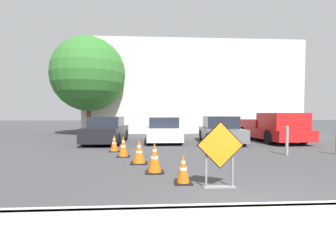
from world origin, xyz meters
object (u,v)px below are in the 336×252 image
(road_closed_sign, at_px, (220,151))
(parked_car_third, at_px, (221,131))
(traffic_cone_second, at_px, (154,158))
(pickup_truck, at_px, (274,129))
(traffic_cone_nearest, at_px, (183,169))
(parked_car_second, at_px, (164,131))
(parked_car_nearest, at_px, (107,131))
(bollard_nearest, at_px, (287,140))
(traffic_cone_fifth, at_px, (114,143))
(traffic_cone_fourth, at_px, (123,147))
(traffic_cone_third, at_px, (139,152))

(road_closed_sign, distance_m, parked_car_third, 8.90)
(traffic_cone_second, distance_m, pickup_truck, 9.97)
(traffic_cone_nearest, relative_size, parked_car_second, 0.16)
(parked_car_nearest, relative_size, parked_car_second, 1.08)
(parked_car_third, xyz_separation_m, pickup_truck, (3.09, 0.24, 0.08))
(road_closed_sign, distance_m, pickup_truck, 10.36)
(road_closed_sign, xyz_separation_m, bollard_nearest, (3.68, 4.15, -0.19))
(road_closed_sign, height_order, traffic_cone_second, road_closed_sign)
(traffic_cone_nearest, distance_m, bollard_nearest, 5.80)
(parked_car_nearest, relative_size, bollard_nearest, 4.06)
(traffic_cone_fifth, bearing_deg, traffic_cone_fourth, -68.79)
(traffic_cone_fifth, relative_size, pickup_truck, 0.13)
(traffic_cone_fourth, relative_size, bollard_nearest, 0.69)
(traffic_cone_fourth, distance_m, bollard_nearest, 6.14)
(traffic_cone_fifth, height_order, pickup_truck, pickup_truck)
(pickup_truck, bearing_deg, bollard_nearest, 66.80)
(road_closed_sign, bearing_deg, traffic_cone_fifth, 118.37)
(parked_car_nearest, relative_size, pickup_truck, 0.81)
(parked_car_nearest, bearing_deg, traffic_cone_second, 110.97)
(traffic_cone_third, relative_size, traffic_cone_fifth, 1.05)
(traffic_cone_fifth, bearing_deg, parked_car_third, 30.39)
(parked_car_second, height_order, bollard_nearest, parked_car_second)
(parked_car_second, distance_m, parked_car_third, 3.12)
(parked_car_second, distance_m, pickup_truck, 6.17)
(traffic_cone_fifth, xyz_separation_m, pickup_truck, (8.38, 3.34, 0.38))
(traffic_cone_nearest, height_order, traffic_cone_third, traffic_cone_third)
(traffic_cone_fifth, relative_size, parked_car_second, 0.17)
(traffic_cone_third, xyz_separation_m, bollard_nearest, (5.51, 1.32, 0.22))
(traffic_cone_fourth, bearing_deg, traffic_cone_third, -64.85)
(traffic_cone_fifth, xyz_separation_m, bollard_nearest, (6.65, -1.33, 0.24))
(parked_car_nearest, distance_m, pickup_truck, 9.23)
(traffic_cone_nearest, bearing_deg, traffic_cone_second, 119.27)
(road_closed_sign, xyz_separation_m, parked_car_nearest, (-3.82, 8.81, -0.12))
(traffic_cone_third, xyz_separation_m, traffic_cone_fifth, (-1.14, 2.66, -0.02))
(traffic_cone_fourth, distance_m, pickup_truck, 9.15)
(traffic_cone_third, height_order, pickup_truck, pickup_truck)
(road_closed_sign, xyz_separation_m, traffic_cone_third, (-1.82, 2.83, -0.41))
(parked_car_nearest, bearing_deg, pickup_truck, -177.54)
(bollard_nearest, bearing_deg, parked_car_nearest, 148.16)
(traffic_cone_second, relative_size, pickup_truck, 0.15)
(traffic_cone_second, bearing_deg, traffic_cone_third, 109.62)
(road_closed_sign, distance_m, traffic_cone_nearest, 0.94)
(traffic_cone_nearest, xyz_separation_m, traffic_cone_fourth, (-1.73, 3.78, 0.05))
(parked_car_second, relative_size, parked_car_third, 0.96)
(traffic_cone_nearest, relative_size, traffic_cone_third, 0.89)
(traffic_cone_nearest, bearing_deg, road_closed_sign, -28.66)
(traffic_cone_fourth, height_order, parked_car_nearest, parked_car_nearest)
(pickup_truck, bearing_deg, traffic_cone_third, 36.78)
(road_closed_sign, xyz_separation_m, parked_car_third, (2.33, 8.59, -0.13))
(traffic_cone_fourth, relative_size, parked_car_third, 0.18)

